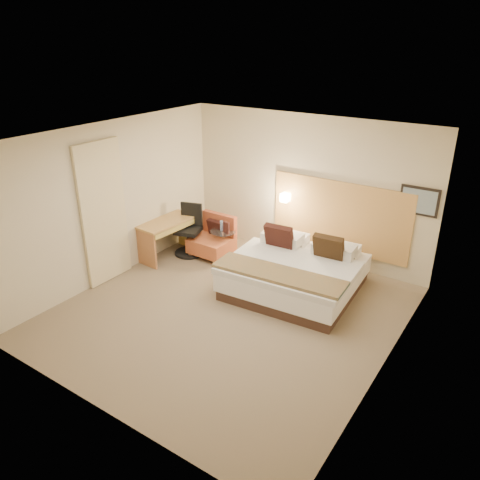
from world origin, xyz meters
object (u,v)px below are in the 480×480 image
Objects in this scene: desk_chair at (189,234)px; bed at (296,272)px; lounge_chair at (213,240)px; side_table at (223,243)px; desk at (168,229)px.

bed is at bearing -2.92° from desk_chair.
bed is 2.20× the size of desk_chair.
lounge_chair is 0.81× the size of desk_chair.
side_table is (0.21, 0.04, -0.01)m from lounge_chair.
lounge_chair is 0.21m from side_table.
side_table is at bearing 168.72° from bed.
bed reaches higher than desk.
desk_chair is (-0.65, -0.22, 0.10)m from side_table.
lounge_chair is 1.46× the size of side_table.
bed is 2.65m from desk.
lounge_chair is 0.66× the size of desk.
side_table is at bearing 9.42° from lounge_chair.
bed is at bearing -9.07° from lounge_chair.
bed reaches higher than side_table.
side_table is at bearing 19.15° from desk_chair.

